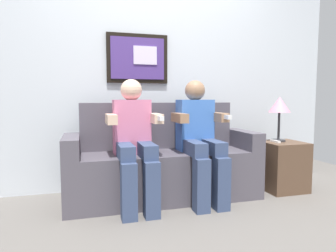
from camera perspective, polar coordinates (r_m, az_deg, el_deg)
ground_plane at (r=2.64m, az=0.93°, el=-15.59°), size 5.44×5.44×0.00m
back_wall_assembly at (r=3.23m, az=-3.13°, el=11.66°), size 4.18×0.10×2.60m
couch at (r=2.85m, az=-0.98°, el=-7.47°), size 1.78×0.58×0.90m
person_on_left at (r=2.58m, az=-6.49°, el=-2.24°), size 0.46×0.56×1.11m
person_on_right at (r=2.74m, az=6.02°, el=-1.80°), size 0.46×0.56×1.11m
side_table_right at (r=3.32m, az=20.93°, el=-7.12°), size 0.40×0.40×0.50m
table_lamp at (r=3.27m, az=20.48°, el=3.48°), size 0.22×0.22×0.46m
spare_remote_on_table at (r=3.21m, az=19.75°, el=-2.76°), size 0.04×0.13×0.02m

